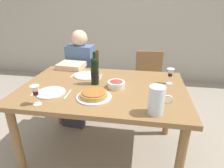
# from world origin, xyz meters

# --- Properties ---
(ground_plane) EXTENTS (8.00, 8.00, 0.00)m
(ground_plane) POSITION_xyz_m (0.00, 0.00, 0.00)
(ground_plane) COLOR gray
(back_wall) EXTENTS (8.00, 0.10, 2.80)m
(back_wall) POSITION_xyz_m (0.00, 2.30, 1.40)
(back_wall) COLOR #B2ADA3
(back_wall) RESTS_ON ground
(dining_table) EXTENTS (1.50, 1.00, 0.76)m
(dining_table) POSITION_xyz_m (0.00, 0.00, 0.67)
(dining_table) COLOR olive
(dining_table) RESTS_ON ground
(wine_bottle) EXTENTS (0.07, 0.07, 0.31)m
(wine_bottle) POSITION_xyz_m (-0.09, 0.05, 0.89)
(wine_bottle) COLOR black
(wine_bottle) RESTS_ON dining_table
(water_pitcher) EXTENTS (0.17, 0.11, 0.20)m
(water_pitcher) POSITION_xyz_m (0.46, -0.39, 0.85)
(water_pitcher) COLOR silver
(water_pitcher) RESTS_ON dining_table
(baked_tart) EXTENTS (0.29, 0.29, 0.06)m
(baked_tart) POSITION_xyz_m (-0.03, -0.23, 0.79)
(baked_tart) COLOR silver
(baked_tart) RESTS_ON dining_table
(salad_bowl) EXTENTS (0.16, 0.16, 0.07)m
(salad_bowl) POSITION_xyz_m (0.12, -0.00, 0.79)
(salad_bowl) COLOR silver
(salad_bowl) RESTS_ON dining_table
(wine_glass_left_diner) EXTENTS (0.07, 0.07, 0.15)m
(wine_glass_left_diner) POSITION_xyz_m (-0.42, -0.40, 0.87)
(wine_glass_left_diner) COLOR silver
(wine_glass_left_diner) RESTS_ON dining_table
(wine_glass_right_diner) EXTENTS (0.07, 0.07, 0.15)m
(wine_glass_right_diner) POSITION_xyz_m (0.61, 0.18, 0.86)
(wine_glass_right_diner) COLOR silver
(wine_glass_right_diner) RESTS_ON dining_table
(dinner_plate_left_setting) EXTENTS (0.25, 0.25, 0.01)m
(dinner_plate_left_setting) POSITION_xyz_m (-0.41, -0.21, 0.77)
(dinner_plate_left_setting) COLOR silver
(dinner_plate_left_setting) RESTS_ON dining_table
(dinner_plate_right_setting) EXTENTS (0.26, 0.26, 0.01)m
(dinner_plate_right_setting) POSITION_xyz_m (-0.22, 0.24, 0.77)
(dinner_plate_right_setting) COLOR white
(dinner_plate_right_setting) RESTS_ON dining_table
(fork_left_setting) EXTENTS (0.03, 0.16, 0.00)m
(fork_left_setting) POSITION_xyz_m (-0.56, -0.21, 0.76)
(fork_left_setting) COLOR silver
(fork_left_setting) RESTS_ON dining_table
(knife_left_setting) EXTENTS (0.02, 0.18, 0.00)m
(knife_left_setting) POSITION_xyz_m (-0.26, -0.21, 0.76)
(knife_left_setting) COLOR silver
(knife_left_setting) RESTS_ON dining_table
(knife_right_setting) EXTENTS (0.03, 0.18, 0.00)m
(knife_right_setting) POSITION_xyz_m (-0.07, 0.24, 0.76)
(knife_right_setting) COLOR silver
(knife_right_setting) RESTS_ON dining_table
(spoon_right_setting) EXTENTS (0.02, 0.16, 0.00)m
(spoon_right_setting) POSITION_xyz_m (-0.37, 0.24, 0.76)
(spoon_right_setting) COLOR silver
(spoon_right_setting) RESTS_ON dining_table
(chair_left) EXTENTS (0.43, 0.43, 0.87)m
(chair_left) POSITION_xyz_m (-0.44, 0.86, 0.50)
(chair_left) COLOR olive
(chair_left) RESTS_ON ground
(diner_left) EXTENTS (0.36, 0.53, 1.16)m
(diner_left) POSITION_xyz_m (-0.46, 0.63, 0.62)
(diner_left) COLOR #4C6B93
(diner_left) RESTS_ON ground
(chair_right) EXTENTS (0.44, 0.44, 0.87)m
(chair_right) POSITION_xyz_m (0.44, 0.89, 0.50)
(chair_right) COLOR olive
(chair_right) RESTS_ON ground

